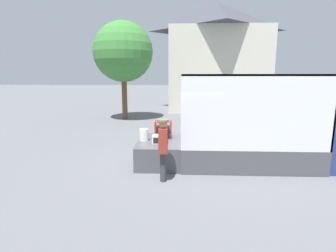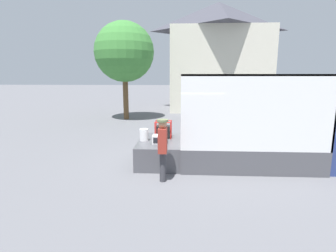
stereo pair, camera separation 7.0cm
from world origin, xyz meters
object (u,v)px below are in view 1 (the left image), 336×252
Objects in this scene: street_tree at (123,52)px; box_truck at (295,136)px; portable_generator at (164,132)px; orange_bucket at (144,135)px; microwave at (160,139)px; worker_person at (163,144)px.

box_truck is at bearing -49.65° from street_tree.
street_tree reaches higher than portable_generator.
box_truck reaches higher than orange_bucket.
worker_person is at bearing -81.64° from microwave.
microwave is 1.41m from worker_person.
microwave is 1.14× the size of orange_bucket.
street_tree is (-3.25, 8.78, 3.54)m from portable_generator.
worker_person reaches higher than orange_bucket.
portable_generator reaches higher than microwave.
worker_person reaches higher than portable_generator.
box_truck is 5.16m from orange_bucket.
portable_generator reaches higher than orange_bucket.
box_truck is 3.60× the size of worker_person.
orange_bucket is (-5.16, -0.08, 0.01)m from box_truck.
box_truck is 4.60m from microwave.
box_truck reaches higher than microwave.
worker_person is at bearing -65.26° from orange_bucket.
orange_bucket is at bearing -146.57° from portable_generator.
microwave is at bearing 98.36° from worker_person.
street_tree is at bearing 130.35° from box_truck.
microwave is 0.76× the size of portable_generator.
street_tree reaches higher than microwave.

